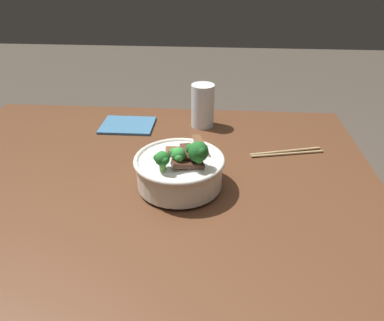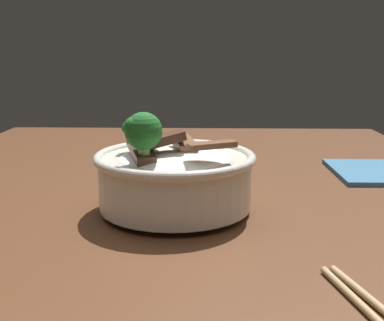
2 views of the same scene
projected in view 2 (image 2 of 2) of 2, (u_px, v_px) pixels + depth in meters
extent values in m
cube|color=#56331E|center=(180.00, 201.00, 0.76)|extent=(1.22, 1.01, 0.04)
cube|color=#56331E|center=(340.00, 276.00, 1.36)|extent=(0.08, 0.08, 0.75)
cube|color=#56331E|center=(44.00, 273.00, 1.38)|extent=(0.08, 0.08, 0.75)
cylinder|color=silver|center=(179.00, 208.00, 0.66)|extent=(0.11, 0.11, 0.01)
cylinder|color=silver|center=(179.00, 181.00, 0.65)|extent=(0.21, 0.21, 0.07)
torus|color=silver|center=(178.00, 157.00, 0.64)|extent=(0.22, 0.22, 0.01)
ellipsoid|color=white|center=(178.00, 170.00, 0.64)|extent=(0.19, 0.19, 0.06)
cube|color=#4C2B1E|center=(165.00, 139.00, 0.62)|extent=(0.04, 0.06, 0.02)
cube|color=brown|center=(184.00, 143.00, 0.64)|extent=(0.06, 0.04, 0.02)
cube|color=#4C2B1E|center=(141.00, 151.00, 0.62)|extent=(0.08, 0.05, 0.03)
cube|color=brown|center=(212.00, 145.00, 0.59)|extent=(0.04, 0.06, 0.01)
cylinder|color=#6BA84C|center=(149.00, 148.00, 0.64)|extent=(0.02, 0.02, 0.02)
sphere|color=green|center=(149.00, 133.00, 0.63)|extent=(0.03, 0.03, 0.03)
sphere|color=green|center=(151.00, 127.00, 0.64)|extent=(0.02, 0.02, 0.02)
sphere|color=green|center=(140.00, 135.00, 0.63)|extent=(0.02, 0.02, 0.02)
cylinder|color=#7AB256|center=(144.00, 153.00, 0.59)|extent=(0.02, 0.02, 0.02)
sphere|color=#1E6023|center=(143.00, 131.00, 0.59)|extent=(0.05, 0.05, 0.05)
sphere|color=#1E6023|center=(148.00, 125.00, 0.60)|extent=(0.02, 0.02, 0.02)
sphere|color=#1E6023|center=(134.00, 127.00, 0.58)|extent=(0.02, 0.02, 0.02)
cylinder|color=#6BA84C|center=(136.00, 143.00, 0.67)|extent=(0.01, 0.01, 0.02)
sphere|color=#237028|center=(136.00, 128.00, 0.66)|extent=(0.03, 0.03, 0.03)
sphere|color=#237028|center=(136.00, 125.00, 0.68)|extent=(0.02, 0.02, 0.02)
sphere|color=#237028|center=(128.00, 128.00, 0.66)|extent=(0.02, 0.02, 0.02)
cube|color=#386689|center=(373.00, 172.00, 0.85)|extent=(0.17, 0.14, 0.01)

